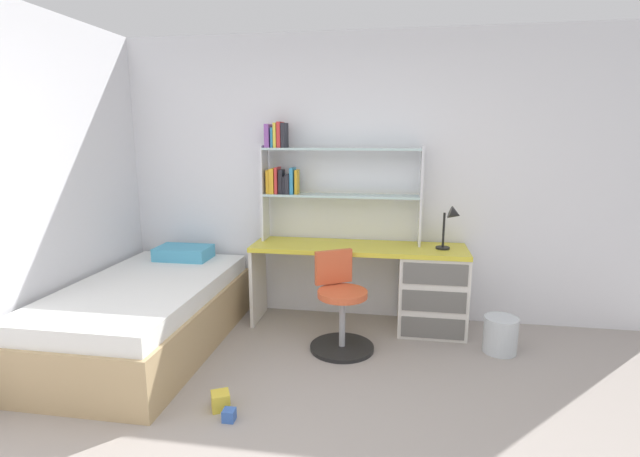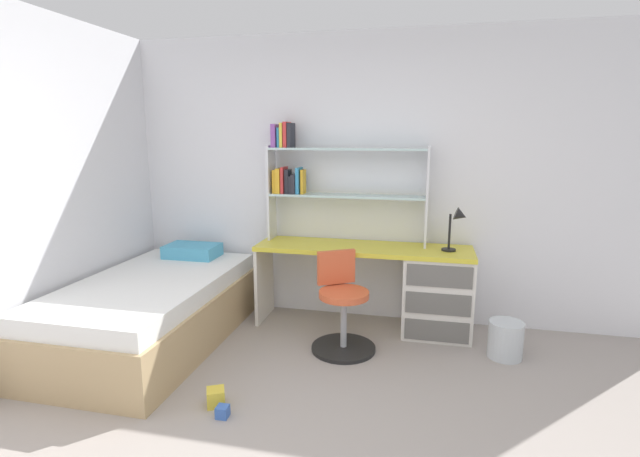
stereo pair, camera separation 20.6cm
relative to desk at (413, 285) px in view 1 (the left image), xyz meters
The scene contains 9 objects.
room_shell 2.10m from the desk, 151.23° to the right, with size 5.46×5.71×2.62m.
desk is the anchor object (origin of this frame).
bookshelf_hutch 1.32m from the desk, behind, with size 1.44×0.22×1.08m.
desk_lamp 0.66m from the desk, ahead, with size 0.20×0.16×0.38m.
swivel_chair 0.77m from the desk, 140.55° to the right, with size 0.52×0.52×0.79m.
bed_platform 2.27m from the desk, 161.52° to the right, with size 1.13×1.98×0.67m.
waste_bin 0.81m from the desk, 27.06° to the right, with size 0.27×0.27×0.29m, color silver.
toy_block_blue_1 1.99m from the desk, 125.68° to the right, with size 0.07×0.07×0.07m, color #3860B7.
toy_block_yellow_2 1.96m from the desk, 129.96° to the right, with size 0.11×0.11×0.11m, color gold.
Camera 1 is at (0.33, -1.95, 1.72)m, focal length 26.20 mm.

